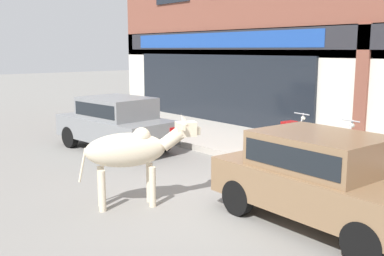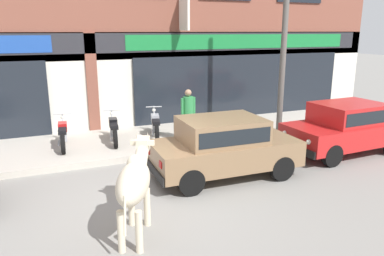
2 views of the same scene
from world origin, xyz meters
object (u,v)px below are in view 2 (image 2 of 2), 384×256
object	(u,v)px
cow	(135,181)
pedestrian	(188,110)
motorcycle_2	(155,125)
utility_pole	(284,35)
motorcycle_0	(63,134)
car_0	(224,144)
car_3	(346,125)
motorcycle_1	(114,130)

from	to	relation	value
cow	pedestrian	distance (m)	5.14
motorcycle_2	utility_pole	bearing A→B (deg)	-18.29
cow	motorcycle_0	xyz separation A→B (m)	(-0.80, 5.22, -0.45)
motorcycle_2	car_0	bearing A→B (deg)	-78.98
motorcycle_2	utility_pole	world-z (taller)	utility_pole
motorcycle_0	utility_pole	distance (m)	7.21
utility_pole	car_3	bearing A→B (deg)	-62.12
cow	utility_pole	xyz separation A→B (m)	(5.74, 3.95, 2.30)
motorcycle_1	cow	bearing A→B (deg)	-97.13
motorcycle_1	utility_pole	bearing A→B (deg)	-13.62
cow	utility_pole	bearing A→B (deg)	34.53
cow	motorcycle_1	xyz separation A→B (m)	(0.65, 5.19, -0.45)
utility_pole	car_0	bearing A→B (deg)	-145.65
car_0	car_3	size ratio (longest dim) A/B	1.00
motorcycle_0	motorcycle_1	xyz separation A→B (m)	(1.45, -0.03, 0.00)
car_0	motorcycle_1	world-z (taller)	car_0
motorcycle_1	pedestrian	size ratio (longest dim) A/B	1.13
pedestrian	car_3	bearing A→B (deg)	-29.40
motorcycle_2	pedestrian	size ratio (longest dim) A/B	1.11
pedestrian	motorcycle_1	bearing A→B (deg)	158.20
motorcycle_1	pedestrian	distance (m)	2.33
cow	motorcycle_2	distance (m)	5.58
car_3	pedestrian	world-z (taller)	pedestrian
car_0	motorcycle_0	size ratio (longest dim) A/B	2.02
car_0	motorcycle_0	bearing A→B (deg)	135.25
cow	motorcycle_1	distance (m)	5.24
car_3	motorcycle_2	bearing A→B (deg)	146.94
car_0	utility_pole	distance (m)	4.53
motorcycle_2	motorcycle_0	bearing A→B (deg)	179.64
car_0	cow	bearing A→B (deg)	-145.27
car_3	utility_pole	world-z (taller)	utility_pole
car_3	motorcycle_0	size ratio (longest dim) A/B	2.03
pedestrian	motorcycle_2	bearing A→B (deg)	132.23
motorcycle_2	pedestrian	world-z (taller)	pedestrian
car_3	motorcycle_2	size ratio (longest dim) A/B	2.06
car_0	motorcycle_1	distance (m)	3.91
car_0	motorcycle_1	xyz separation A→B (m)	(-1.98, 3.36, -0.25)
motorcycle_0	car_3	bearing A→B (deg)	-22.47
car_3	pedestrian	xyz separation A→B (m)	(-3.98, 2.24, 0.34)
motorcycle_1	pedestrian	bearing A→B (deg)	-21.80
car_3	cow	bearing A→B (deg)	-162.60
cow	car_3	world-z (taller)	cow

